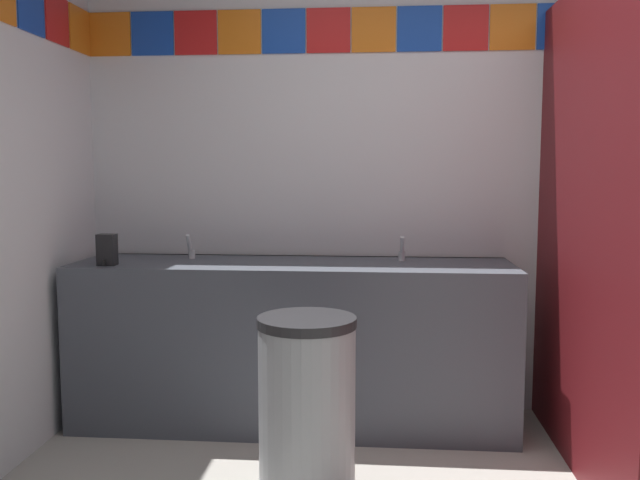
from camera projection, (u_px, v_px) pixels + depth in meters
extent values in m
cube|color=silver|center=(439.00, 161.00, 3.73)|extent=(3.97, 0.08, 2.81)
cube|color=orange|center=(110.00, 34.00, 3.77)|extent=(0.24, 0.01, 0.24)
cube|color=#1947B7|center=(152.00, 34.00, 3.74)|extent=(0.24, 0.01, 0.24)
cube|color=red|center=(196.00, 33.00, 3.72)|extent=(0.24, 0.01, 0.24)
cube|color=orange|center=(239.00, 32.00, 3.70)|extent=(0.24, 0.01, 0.24)
cube|color=#1947B7|center=(284.00, 31.00, 3.68)|extent=(0.24, 0.01, 0.24)
cube|color=red|center=(328.00, 30.00, 3.66)|extent=(0.24, 0.01, 0.24)
cube|color=orange|center=(374.00, 30.00, 3.64)|extent=(0.24, 0.01, 0.24)
cube|color=#1947B7|center=(419.00, 29.00, 3.62)|extent=(0.24, 0.01, 0.24)
cube|color=red|center=(466.00, 28.00, 3.60)|extent=(0.24, 0.01, 0.24)
cube|color=orange|center=(513.00, 27.00, 3.58)|extent=(0.24, 0.01, 0.24)
cube|color=#1947B7|center=(560.00, 26.00, 3.55)|extent=(0.24, 0.01, 0.24)
cube|color=red|center=(608.00, 25.00, 3.53)|extent=(0.24, 0.01, 0.24)
cube|color=#1947B7|center=(31.00, 7.00, 3.14)|extent=(0.01, 0.24, 0.24)
cube|color=red|center=(57.00, 19.00, 3.40)|extent=(0.01, 0.24, 0.24)
cube|color=orange|center=(80.00, 30.00, 3.65)|extent=(0.01, 0.24, 0.24)
cube|color=#4C515B|center=(293.00, 343.00, 3.56)|extent=(2.30, 0.60, 0.87)
cube|color=#4C515B|center=(299.00, 263.00, 3.80)|extent=(2.30, 0.03, 0.08)
cylinder|color=white|center=(185.00, 272.00, 3.54)|extent=(0.34, 0.34, 0.10)
cylinder|color=white|center=(403.00, 275.00, 3.44)|extent=(0.34, 0.34, 0.10)
cylinder|color=silver|center=(192.00, 254.00, 3.67)|extent=(0.04, 0.04, 0.05)
cylinder|color=silver|center=(189.00, 242.00, 3.61)|extent=(0.02, 0.06, 0.09)
cylinder|color=silver|center=(402.00, 256.00, 3.57)|extent=(0.04, 0.04, 0.05)
cylinder|color=silver|center=(402.00, 244.00, 3.51)|extent=(0.02, 0.06, 0.09)
cube|color=black|center=(107.00, 250.00, 3.41)|extent=(0.09, 0.07, 0.16)
cylinder|color=black|center=(104.00, 263.00, 3.37)|extent=(0.02, 0.02, 0.03)
cube|color=maroon|center=(584.00, 229.00, 2.92)|extent=(0.04, 1.52, 2.19)
cylinder|color=#999EA3|center=(307.00, 413.00, 2.73)|extent=(0.40, 0.40, 0.72)
cylinder|color=#262628|center=(307.00, 322.00, 2.69)|extent=(0.40, 0.40, 0.04)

